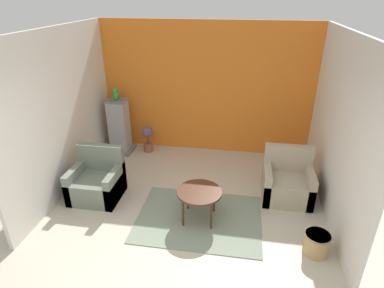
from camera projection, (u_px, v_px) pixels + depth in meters
name	position (u px, v px, depth m)	size (l,w,h in m)	color
ground_plane	(169.00, 271.00, 4.17)	(20.00, 20.00, 0.00)	beige
wall_back_accent	(206.00, 89.00, 6.83)	(4.59, 0.06, 2.80)	orange
wall_left	(62.00, 113.00, 5.52)	(0.06, 3.63, 2.80)	silver
wall_right	(340.00, 130.00, 4.85)	(0.06, 3.63, 2.80)	silver
area_rug	(199.00, 218.00, 5.14)	(1.97, 1.49, 0.01)	gray
coffee_table	(199.00, 194.00, 4.93)	(0.70, 0.70, 0.52)	#472819
armchair_left	(97.00, 182.00, 5.58)	(0.82, 0.75, 0.88)	slate
armchair_right	(287.00, 183.00, 5.56)	(0.82, 0.75, 0.88)	tan
birdcage	(120.00, 127.00, 7.08)	(0.54, 0.54, 1.20)	slate
parrot	(116.00, 94.00, 6.75)	(0.13, 0.23, 0.27)	green
potted_plant	(148.00, 137.00, 7.15)	(0.27, 0.24, 0.59)	brown
wicker_basket	(316.00, 243.00, 4.40)	(0.35, 0.35, 0.32)	tan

